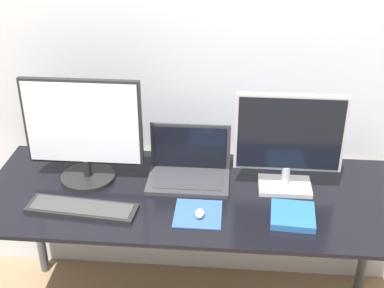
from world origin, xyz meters
TOP-DOWN VIEW (x-y plane):
  - wall_back at (0.00, 0.78)m, footprint 7.00×0.05m
  - desk at (0.00, 0.36)m, footprint 1.82×0.71m
  - monitor_left at (-0.48, 0.43)m, footprint 0.51×0.24m
  - monitor_right at (0.39, 0.43)m, footprint 0.45×0.16m
  - laptop at (-0.03, 0.48)m, footprint 0.36×0.23m
  - keyboard at (-0.45, 0.20)m, footprint 0.46×0.17m
  - mousepad at (0.03, 0.21)m, footprint 0.19×0.20m
  - mouse at (0.04, 0.18)m, footprint 0.04×0.06m
  - book at (0.41, 0.21)m, footprint 0.19×0.19m

SIDE VIEW (x-z plane):
  - desk at x=0.00m, z-range 0.29..1.05m
  - mousepad at x=0.03m, z-range 0.76..0.76m
  - keyboard at x=-0.45m, z-range 0.76..0.78m
  - book at x=0.41m, z-range 0.76..0.79m
  - mouse at x=0.04m, z-range 0.76..0.79m
  - laptop at x=-0.03m, z-range 0.70..0.93m
  - monitor_right at x=0.39m, z-range 0.77..1.21m
  - monitor_left at x=-0.48m, z-range 0.75..1.23m
  - wall_back at x=0.00m, z-range 0.00..2.50m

